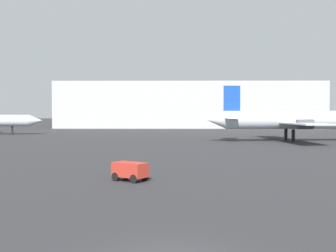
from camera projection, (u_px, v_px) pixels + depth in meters
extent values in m
cylinder|color=silver|center=(296.00, 120.00, 70.14)|extent=(23.34, 5.04, 2.96)
cone|color=silver|center=(217.00, 120.00, 69.12)|extent=(3.51, 3.24, 2.96)
cube|color=silver|center=(290.00, 123.00, 70.07)|extent=(6.67, 24.76, 0.20)
cube|color=silver|center=(229.00, 118.00, 69.27)|extent=(2.65, 7.21, 0.13)
cube|color=#1947B2|center=(232.00, 98.00, 69.19)|extent=(2.70, 0.49, 4.05)
cylinder|color=#4C4C54|center=(284.00, 123.00, 74.76)|extent=(2.65, 1.73, 1.51)
cylinder|color=#4C4C54|center=(305.00, 124.00, 65.49)|extent=(2.65, 1.73, 1.51)
cube|color=black|center=(286.00, 135.00, 71.81)|extent=(0.46, 0.46, 2.05)
cube|color=black|center=(293.00, 136.00, 68.46)|extent=(0.46, 0.46, 2.05)
cone|color=silver|center=(36.00, 121.00, 91.26)|extent=(2.77, 2.54, 2.42)
cube|color=black|center=(12.00, 130.00, 91.16)|extent=(0.39, 0.39, 1.77)
cube|color=red|center=(130.00, 170.00, 30.09)|extent=(2.71, 2.43, 1.00)
cylinder|color=black|center=(145.00, 177.00, 30.10)|extent=(0.61, 0.51, 0.60)
cylinder|color=black|center=(134.00, 179.00, 29.14)|extent=(0.61, 0.51, 0.60)
cylinder|color=black|center=(127.00, 175.00, 31.07)|extent=(0.61, 0.51, 0.60)
cylinder|color=black|center=(116.00, 177.00, 30.11)|extent=(0.61, 0.51, 0.60)
cube|color=#B7B7B2|center=(188.00, 105.00, 136.03)|extent=(79.07, 27.91, 13.67)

